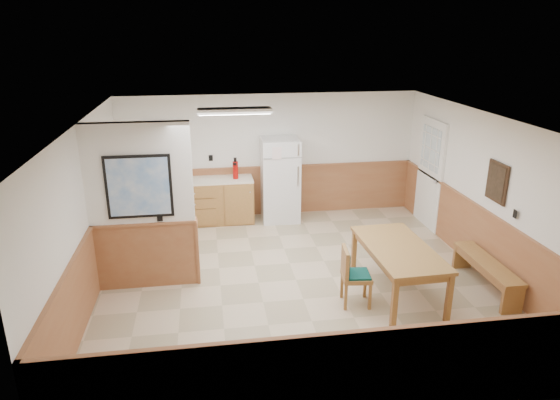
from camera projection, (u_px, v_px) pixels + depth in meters
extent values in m
plane|color=#CDB593|center=(296.00, 280.00, 7.77)|extent=(6.00, 6.00, 0.00)
cube|color=silver|center=(298.00, 120.00, 6.95)|extent=(6.00, 6.00, 0.02)
cube|color=white|center=(270.00, 156.00, 10.16)|extent=(6.00, 0.02, 2.50)
cube|color=white|center=(485.00, 195.00, 7.79)|extent=(0.02, 6.00, 2.50)
cube|color=white|center=(85.00, 215.00, 6.93)|extent=(0.02, 6.00, 2.50)
cube|color=#9D663E|center=(270.00, 191.00, 10.39)|extent=(6.00, 0.04, 1.00)
cube|color=#9D663E|center=(478.00, 239.00, 8.03)|extent=(0.04, 6.00, 1.00)
cube|color=#9D663E|center=(93.00, 264.00, 7.18)|extent=(0.04, 6.00, 1.00)
cube|color=white|center=(139.00, 175.00, 7.06)|extent=(1.50, 0.15, 1.50)
cube|color=#9D663E|center=(146.00, 255.00, 7.47)|extent=(1.50, 0.17, 1.00)
cube|color=black|center=(139.00, 187.00, 7.02)|extent=(0.92, 0.03, 0.92)
cube|color=white|center=(139.00, 187.00, 7.01)|extent=(0.84, 0.01, 0.84)
cube|color=#AA6E3C|center=(218.00, 201.00, 9.98)|extent=(1.40, 0.60, 0.86)
cube|color=#AA6E3C|center=(143.00, 205.00, 9.77)|extent=(0.06, 0.60, 0.86)
cube|color=#AA6E3C|center=(181.00, 203.00, 9.87)|extent=(0.06, 0.60, 0.86)
cube|color=#F3E6CC|center=(197.00, 181.00, 9.77)|extent=(2.20, 0.60, 0.04)
cube|color=#F3E6CC|center=(196.00, 173.00, 10.03)|extent=(2.20, 0.02, 0.10)
cube|color=white|center=(430.00, 175.00, 9.63)|extent=(0.05, 1.02, 2.15)
cube|color=white|center=(429.00, 175.00, 9.63)|extent=(0.04, 0.90, 2.05)
cube|color=silver|center=(431.00, 148.00, 9.46)|extent=(0.02, 0.76, 0.80)
cube|color=white|center=(164.00, 145.00, 9.75)|extent=(0.80, 0.03, 1.00)
cube|color=silver|center=(164.00, 145.00, 9.73)|extent=(0.70, 0.01, 0.90)
cube|color=#322114|center=(497.00, 182.00, 7.41)|extent=(0.03, 0.50, 0.60)
cube|color=black|center=(496.00, 182.00, 7.40)|extent=(0.01, 0.42, 0.52)
cube|color=white|center=(235.00, 111.00, 8.07)|extent=(1.20, 0.30, 0.08)
cube|color=white|center=(235.00, 113.00, 8.08)|extent=(1.15, 0.25, 0.01)
cube|color=white|center=(280.00, 180.00, 9.97)|extent=(0.76, 0.72, 1.68)
cube|color=silver|center=(298.00, 150.00, 9.45)|extent=(0.03, 0.02, 0.22)
cube|color=silver|center=(298.00, 176.00, 9.63)|extent=(0.03, 0.02, 0.39)
cube|color=#A67D3C|center=(399.00, 249.00, 7.14)|extent=(0.93, 1.79, 0.05)
cube|color=#A67D3C|center=(398.00, 253.00, 7.16)|extent=(0.83, 1.69, 0.10)
cube|color=#A67D3C|center=(394.00, 304.00, 6.43)|extent=(0.07, 0.07, 0.70)
cube|color=#A67D3C|center=(354.00, 251.00, 7.96)|extent=(0.07, 0.07, 0.70)
cube|color=#A67D3C|center=(449.00, 298.00, 6.56)|extent=(0.07, 0.07, 0.70)
cube|color=#A67D3C|center=(399.00, 247.00, 8.09)|extent=(0.07, 0.07, 0.70)
cube|color=#A67D3C|center=(487.00, 263.00, 7.38)|extent=(0.34, 1.50, 0.05)
cube|color=#A67D3C|center=(513.00, 300.00, 6.80)|extent=(0.31, 0.06, 0.40)
cube|color=#A67D3C|center=(462.00, 256.00, 8.11)|extent=(0.31, 0.06, 0.40)
cube|color=#A67D3C|center=(356.00, 277.00, 6.98)|extent=(0.44, 0.44, 0.06)
cube|color=#0D4540|center=(357.00, 274.00, 6.97)|extent=(0.39, 0.39, 0.03)
cube|color=#A67D3C|center=(345.00, 262.00, 6.90)|extent=(0.09, 0.40, 0.40)
cube|color=#0D4540|center=(333.00, 262.00, 6.89)|extent=(0.06, 0.34, 0.34)
cube|color=#A67D3C|center=(346.00, 297.00, 6.89)|extent=(0.04, 0.04, 0.39)
cube|color=#A67D3C|center=(342.00, 285.00, 7.21)|extent=(0.04, 0.04, 0.39)
cube|color=#A67D3C|center=(370.00, 297.00, 6.90)|extent=(0.04, 0.04, 0.39)
cube|color=#A67D3C|center=(365.00, 285.00, 7.22)|extent=(0.04, 0.04, 0.39)
cylinder|color=#AC0C09|center=(235.00, 170.00, 9.79)|extent=(0.12, 0.12, 0.35)
cylinder|color=black|center=(235.00, 160.00, 9.72)|extent=(0.06, 0.06, 0.08)
cylinder|color=#178239|center=(166.00, 176.00, 9.62)|extent=(0.08, 0.08, 0.21)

